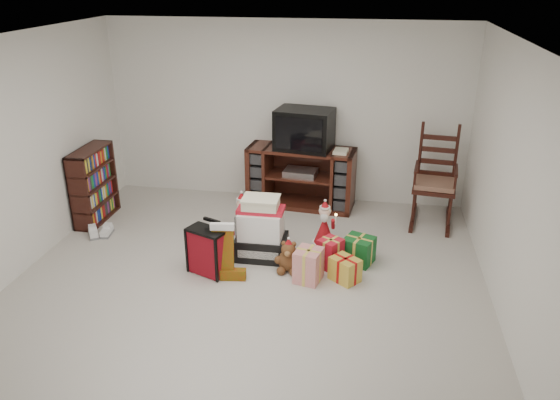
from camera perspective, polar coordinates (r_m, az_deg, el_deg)
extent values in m
cube|color=beige|center=(5.86, -3.41, -8.87)|extent=(5.00, 5.00, 0.01)
cube|color=white|center=(5.02, -4.11, 16.23)|extent=(5.00, 5.00, 0.01)
cube|color=white|center=(7.66, 0.56, 9.12)|extent=(5.00, 0.01, 2.50)
cube|color=white|center=(3.20, -14.18, -12.85)|extent=(5.00, 0.01, 2.50)
cube|color=white|center=(6.35, -26.32, 3.75)|extent=(0.01, 5.00, 2.50)
cube|color=white|center=(5.35, 23.36, 0.94)|extent=(0.01, 5.00, 2.50)
cube|color=#491B14|center=(7.59, 2.20, 2.41)|extent=(1.51, 0.67, 0.84)
cube|color=#B0B0B2|center=(7.54, 2.18, 2.89)|extent=(0.47, 0.36, 0.08)
cube|color=black|center=(7.52, -18.90, 1.51)|extent=(0.27, 0.80, 0.98)
cube|color=black|center=(7.32, 15.79, 1.24)|extent=(0.59, 0.57, 0.05)
cube|color=#996A53|center=(7.30, 15.84, 1.69)|extent=(0.54, 0.53, 0.06)
cube|color=black|center=(7.40, 16.00, 5.07)|extent=(0.45, 0.12, 0.82)
cube|color=black|center=(7.50, 15.42, -1.95)|extent=(0.64, 0.94, 0.06)
cube|color=black|center=(6.33, -1.95, -4.88)|extent=(0.58, 0.42, 0.26)
cube|color=white|center=(6.20, -1.99, -2.52)|extent=(0.49, 0.38, 0.32)
cube|color=red|center=(6.12, -2.01, -0.99)|extent=(0.52, 0.28, 0.05)
cube|color=#EEE6C3|center=(6.09, -2.02, -0.35)|extent=(0.39, 0.30, 0.10)
cube|color=maroon|center=(5.98, -7.57, -5.35)|extent=(0.46, 0.36, 0.54)
cube|color=black|center=(5.91, -7.47, -2.03)|extent=(0.21, 0.11, 0.03)
ellipsoid|color=brown|center=(6.05, 0.93, -6.36)|extent=(0.24, 0.20, 0.25)
sphere|color=brown|center=(5.95, 0.89, -5.24)|extent=(0.16, 0.16, 0.16)
cone|color=#9F1118|center=(6.58, 4.64, -3.18)|extent=(0.27, 0.27, 0.39)
sphere|color=beige|center=(6.48, 4.70, -1.26)|extent=(0.13, 0.13, 0.13)
cone|color=#9F1118|center=(6.44, 4.73, -0.44)|extent=(0.12, 0.12, 0.10)
cylinder|color=silver|center=(6.39, 5.85, -2.05)|extent=(0.02, 0.02, 0.12)
cone|color=#9F1118|center=(6.78, -3.96, -2.28)|extent=(0.27, 0.27, 0.39)
sphere|color=beige|center=(6.68, -4.02, -0.38)|extent=(0.13, 0.13, 0.13)
cone|color=#9F1118|center=(6.64, -4.04, 0.44)|extent=(0.12, 0.12, 0.10)
cylinder|color=silver|center=(6.57, -3.02, -1.15)|extent=(0.02, 0.02, 0.12)
cube|color=white|center=(7.24, -18.85, -3.16)|extent=(0.23, 0.27, 0.09)
cube|color=white|center=(7.17, -17.71, -3.28)|extent=(0.14, 0.26, 0.09)
cube|color=red|center=(6.05, 5.22, -6.23)|extent=(0.28, 0.28, 0.28)
cube|color=#175F29|center=(6.28, 7.41, -5.17)|extent=(0.28, 0.28, 0.28)
cube|color=gold|center=(5.90, 7.73, -7.18)|extent=(0.28, 0.28, 0.28)
cube|color=silver|center=(5.73, 4.35, -8.02)|extent=(0.28, 0.28, 0.28)
cube|color=black|center=(7.36, 2.57, 7.40)|extent=(0.81, 0.63, 0.54)
cube|color=black|center=(7.11, 2.30, 6.84)|extent=(0.63, 0.12, 0.43)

